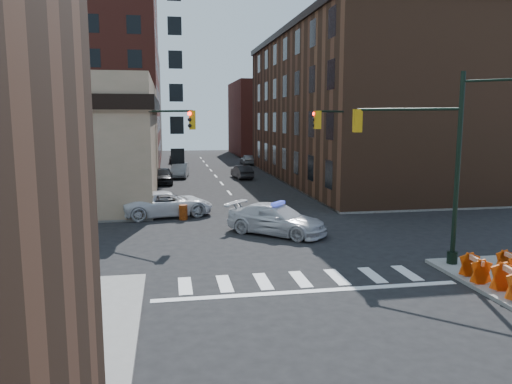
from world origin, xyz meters
name	(u,v)px	position (x,y,z in m)	size (l,w,h in m)	color
ground	(267,238)	(0.00, 0.00, 0.00)	(140.00, 140.00, 0.00)	black
sidewalk_nw	(0,175)	(-23.00, 32.75, 0.07)	(34.00, 54.50, 0.15)	gray
sidewalk_ne	(396,167)	(23.00, 32.75, 0.07)	(34.00, 54.50, 0.15)	gray
bank_building	(11,140)	(-17.00, 16.50, 4.50)	(22.00, 22.00, 9.00)	tan
apartment_block	(52,69)	(-18.50, 40.00, 12.00)	(25.00, 25.00, 24.00)	#5B241C
commercial_row_ne	(351,110)	(13.00, 22.50, 7.00)	(14.00, 34.00, 14.00)	#4E301F
filler_nw	(99,106)	(-16.00, 62.00, 8.00)	(20.00, 18.00, 16.00)	brown
filler_ne	(281,119)	(14.00, 58.00, 6.00)	(16.00, 16.00, 12.00)	#5B241C
signal_pole_se	(431,158)	(6.04, -5.52, 4.61)	(5.40, 5.27, 8.00)	black
signal_pole_nw	(153,150)	(-5.85, 5.34, 4.34)	(3.58, 3.67, 8.00)	black
signal_pole_ne	(340,148)	(5.84, 5.35, 4.34)	(3.67, 3.58, 8.00)	black
tree_ne_near	(288,144)	(7.50, 26.00, 3.49)	(3.00, 3.00, 4.85)	black
tree_ne_far	(273,140)	(7.50, 34.00, 3.49)	(3.00, 3.00, 4.85)	black
police_car	(276,219)	(0.71, 0.85, 0.82)	(2.29, 5.63, 1.63)	silver
pickup	(167,204)	(-5.13, 6.89, 0.81)	(2.68, 5.81, 1.62)	silver
parked_car_wnear	(163,176)	(-5.50, 22.79, 0.77)	(1.81, 4.50, 1.53)	black
parked_car_wfar	(180,170)	(-3.79, 27.66, 0.76)	(1.62, 4.64, 1.53)	gray
parked_car_wdeep	(177,158)	(-3.80, 44.32, 0.71)	(1.99, 4.90, 1.42)	black
parked_car_enear	(242,172)	(2.50, 25.58, 0.69)	(1.45, 4.16, 1.37)	black
parked_car_efar	(248,159)	(5.50, 40.36, 0.70)	(1.66, 4.12, 1.40)	gray
pedestrian_a	(98,196)	(-9.72, 9.25, 1.09)	(0.69, 0.45, 1.89)	black
pedestrian_b	(62,199)	(-11.86, 8.65, 1.05)	(0.87, 0.68, 1.79)	black
pedestrian_c	(55,205)	(-11.83, 6.29, 1.03)	(1.03, 0.43, 1.75)	#1F232E
barrel_road	(270,220)	(0.69, 2.44, 0.46)	(0.52, 0.52, 0.92)	red
barrel_bank	(183,212)	(-4.16, 5.60, 0.47)	(0.52, 0.52, 0.94)	#CC6209
barricade_se_a	(510,264)	(8.27, -8.00, 0.56)	(1.09, 0.54, 0.82)	#E53E0A
barricade_se_c	(475,269)	(6.40, -8.50, 0.61)	(1.22, 0.61, 0.91)	#C75709
barricade_se_d	(510,282)	(6.58, -10.26, 0.66)	(1.35, 0.68, 1.01)	red
barricade_nw_a	(146,205)	(-6.50, 8.00, 0.60)	(1.19, 0.60, 0.89)	#C44609
barricade_nw_b	(114,208)	(-8.50, 7.23, 0.56)	(1.09, 0.55, 0.82)	#C85009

